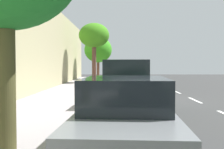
# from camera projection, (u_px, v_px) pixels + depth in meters

# --- Properties ---
(ground) EXTENTS (70.56, 70.56, 0.00)m
(ground) POSITION_uv_depth(u_px,v_px,m) (138.00, 100.00, 13.78)
(ground) COLOR #353535
(sidewalk) EXTENTS (3.68, 44.10, 0.14)m
(sidewalk) POSITION_uv_depth(u_px,v_px,m) (63.00, 98.00, 13.84)
(sidewalk) COLOR #9C9398
(sidewalk) RESTS_ON ground
(curb_edge) EXTENTS (0.16, 44.10, 0.14)m
(curb_edge) POSITION_uv_depth(u_px,v_px,m) (101.00, 99.00, 13.81)
(curb_edge) COLOR gray
(curb_edge) RESTS_ON ground
(lane_stripe_centre) EXTENTS (0.14, 44.20, 0.01)m
(lane_stripe_centre) POSITION_uv_depth(u_px,v_px,m) (195.00, 100.00, 13.69)
(lane_stripe_centre) COLOR white
(lane_stripe_centre) RESTS_ON ground
(lane_stripe_bike_edge) EXTENTS (0.12, 44.10, 0.01)m
(lane_stripe_bike_edge) POSITION_uv_depth(u_px,v_px,m) (131.00, 100.00, 13.79)
(lane_stripe_bike_edge) COLOR white
(lane_stripe_bike_edge) RESTS_ON ground
(building_facade) EXTENTS (0.50, 44.10, 6.03)m
(building_facade) POSITION_uv_depth(u_px,v_px,m) (20.00, 39.00, 13.76)
(building_facade) COLOR tan
(building_facade) RESTS_ON ground
(parked_suv_tan_nearest) EXTENTS (2.08, 4.76, 1.99)m
(parked_suv_tan_nearest) POSITION_uv_depth(u_px,v_px,m) (118.00, 72.00, 26.34)
(parked_suv_tan_nearest) COLOR tan
(parked_suv_tan_nearest) RESTS_ON ground
(parked_suv_dark_blue_second) EXTENTS (2.13, 4.78, 1.99)m
(parked_suv_dark_blue_second) POSITION_uv_depth(u_px,v_px,m) (120.00, 75.00, 20.26)
(parked_suv_dark_blue_second) COLOR navy
(parked_suv_dark_blue_second) RESTS_ON ground
(parked_pickup_green_mid) EXTENTS (2.23, 5.39, 1.95)m
(parked_pickup_green_mid) POSITION_uv_depth(u_px,v_px,m) (127.00, 85.00, 11.60)
(parked_pickup_green_mid) COLOR #1E512D
(parked_pickup_green_mid) RESTS_ON ground
(parked_sedan_grey_far) EXTENTS (2.00, 4.48, 1.52)m
(parked_sedan_grey_far) POSITION_uv_depth(u_px,v_px,m) (125.00, 118.00, 5.32)
(parked_sedan_grey_far) COLOR slate
(parked_sedan_grey_far) RESTS_ON ground
(bicycle_at_curb) EXTENTS (1.68, 0.60, 0.75)m
(bicycle_at_curb) POSITION_uv_depth(u_px,v_px,m) (111.00, 89.00, 15.95)
(bicycle_at_curb) COLOR black
(bicycle_at_curb) RESTS_ON ground
(cyclist_with_backpack) EXTENTS (0.50, 0.58, 1.67)m
(cyclist_with_backpack) POSITION_uv_depth(u_px,v_px,m) (108.00, 77.00, 16.38)
(cyclist_with_backpack) COLOR #C6B284
(cyclist_with_backpack) RESTS_ON ground
(street_tree_near_cyclist) EXTENTS (3.06, 3.06, 4.69)m
(street_tree_near_cyclist) POSITION_uv_depth(u_px,v_px,m) (98.00, 50.00, 30.88)
(street_tree_near_cyclist) COLOR brown
(street_tree_near_cyclist) RESTS_ON sidewalk
(street_tree_mid_block) EXTENTS (2.77, 2.77, 5.40)m
(street_tree_mid_block) POSITION_uv_depth(u_px,v_px,m) (94.00, 36.00, 25.22)
(street_tree_mid_block) COLOR brown
(street_tree_mid_block) RESTS_ON sidewalk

